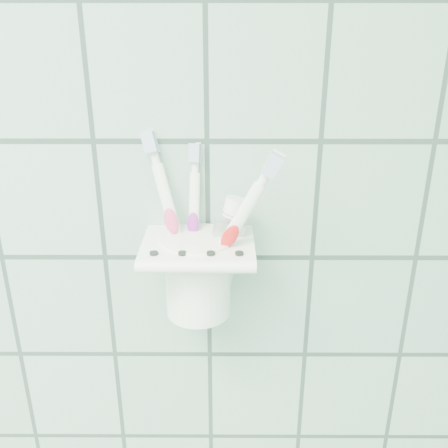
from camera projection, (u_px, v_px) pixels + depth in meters
name	position (u px, v px, depth m)	size (l,w,h in m)	color
holder_bracket	(198.00, 248.00, 0.58)	(0.13, 0.11, 0.04)	white
cup	(198.00, 272.00, 0.60)	(0.09, 0.09, 0.10)	white
toothbrush_pink	(194.00, 226.00, 0.56)	(0.06, 0.06, 0.22)	white
toothbrush_blue	(190.00, 230.00, 0.58)	(0.02, 0.05, 0.20)	white
toothbrush_orange	(185.00, 221.00, 0.57)	(0.10, 0.04, 0.22)	white
toothpaste_tube	(209.00, 245.00, 0.59)	(0.06, 0.04, 0.15)	silver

